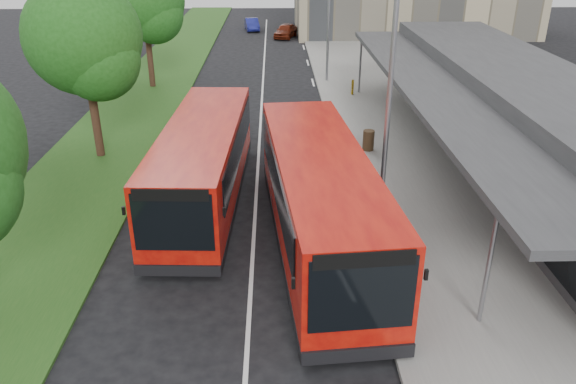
{
  "coord_description": "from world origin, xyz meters",
  "views": [
    {
      "loc": [
        0.72,
        -14.44,
        9.24
      ],
      "look_at": [
        1.14,
        1.95,
        1.5
      ],
      "focal_mm": 35.0,
      "sensor_mm": 36.0,
      "label": 1
    }
  ],
  "objects_px": {
    "bollard": "(353,87)",
    "car_near": "(286,31)",
    "bus_second": "(204,164)",
    "car_far": "(252,24)",
    "tree_far": "(144,4)",
    "litter_bin": "(368,140)",
    "tree_mid": "(84,45)",
    "bus_main": "(320,201)",
    "lamp_post_far": "(327,8)",
    "lamp_post_near": "(387,94)"
  },
  "relations": [
    {
      "from": "bollard",
      "to": "car_near",
      "type": "relative_size",
      "value": 0.24
    },
    {
      "from": "bus_second",
      "to": "car_far",
      "type": "bearing_deg",
      "value": 91.89
    },
    {
      "from": "tree_far",
      "to": "car_far",
      "type": "bearing_deg",
      "value": 75.53
    },
    {
      "from": "litter_bin",
      "to": "car_near",
      "type": "height_order",
      "value": "car_near"
    },
    {
      "from": "bus_second",
      "to": "bollard",
      "type": "relative_size",
      "value": 11.95
    },
    {
      "from": "tree_mid",
      "to": "litter_bin",
      "type": "height_order",
      "value": "tree_mid"
    },
    {
      "from": "tree_far",
      "to": "bus_second",
      "type": "height_order",
      "value": "tree_far"
    },
    {
      "from": "car_near",
      "to": "car_far",
      "type": "relative_size",
      "value": 1.07
    },
    {
      "from": "bus_main",
      "to": "bollard",
      "type": "distance_m",
      "value": 17.81
    },
    {
      "from": "lamp_post_far",
      "to": "car_far",
      "type": "relative_size",
      "value": 2.29
    },
    {
      "from": "litter_bin",
      "to": "bollard",
      "type": "xyz_separation_m",
      "value": [
        0.5,
        9.31,
        -0.01
      ]
    },
    {
      "from": "car_near",
      "to": "bus_main",
      "type": "bearing_deg",
      "value": -72.69
    },
    {
      "from": "lamp_post_near",
      "to": "lamp_post_far",
      "type": "height_order",
      "value": "same"
    },
    {
      "from": "tree_far",
      "to": "bus_main",
      "type": "xyz_separation_m",
      "value": [
        9.11,
        -20.01,
        -3.47
      ]
    },
    {
      "from": "tree_far",
      "to": "bus_main",
      "type": "distance_m",
      "value": 22.26
    },
    {
      "from": "tree_mid",
      "to": "lamp_post_far",
      "type": "xyz_separation_m",
      "value": [
        11.13,
        12.95,
        -0.19
      ]
    },
    {
      "from": "tree_mid",
      "to": "litter_bin",
      "type": "relative_size",
      "value": 8.37
    },
    {
      "from": "lamp_post_far",
      "to": "litter_bin",
      "type": "relative_size",
      "value": 8.8
    },
    {
      "from": "litter_bin",
      "to": "bollard",
      "type": "bearing_deg",
      "value": 86.95
    },
    {
      "from": "bus_main",
      "to": "bollard",
      "type": "relative_size",
      "value": 12.77
    },
    {
      "from": "bus_second",
      "to": "litter_bin",
      "type": "xyz_separation_m",
      "value": [
        6.79,
        4.85,
        -0.92
      ]
    },
    {
      "from": "tree_far",
      "to": "car_near",
      "type": "bearing_deg",
      "value": 63.26
    },
    {
      "from": "lamp_post_near",
      "to": "bollard",
      "type": "relative_size",
      "value": 9.0
    },
    {
      "from": "lamp_post_far",
      "to": "bus_second",
      "type": "height_order",
      "value": "lamp_post_far"
    },
    {
      "from": "car_near",
      "to": "litter_bin",
      "type": "bearing_deg",
      "value": -67.1
    },
    {
      "from": "tree_far",
      "to": "car_far",
      "type": "distance_m",
      "value": 23.0
    },
    {
      "from": "car_far",
      "to": "bollard",
      "type": "bearing_deg",
      "value": -82.0
    },
    {
      "from": "tree_mid",
      "to": "tree_far",
      "type": "bearing_deg",
      "value": 90.0
    },
    {
      "from": "tree_mid",
      "to": "lamp_post_near",
      "type": "xyz_separation_m",
      "value": [
        11.13,
        -7.05,
        -0.19
      ]
    },
    {
      "from": "tree_mid",
      "to": "bollard",
      "type": "distance_m",
      "value": 16.21
    },
    {
      "from": "tree_mid",
      "to": "bus_second",
      "type": "distance_m",
      "value": 7.76
    },
    {
      "from": "lamp_post_far",
      "to": "bus_second",
      "type": "relative_size",
      "value": 0.75
    },
    {
      "from": "bus_second",
      "to": "lamp_post_near",
      "type": "bearing_deg",
      "value": -18.9
    },
    {
      "from": "litter_bin",
      "to": "car_near",
      "type": "relative_size",
      "value": 0.24
    },
    {
      "from": "lamp_post_near",
      "to": "car_near",
      "type": "xyz_separation_m",
      "value": [
        -2.25,
        36.68,
        -4.08
      ]
    },
    {
      "from": "car_near",
      "to": "car_far",
      "type": "xyz_separation_m",
      "value": [
        -3.25,
        4.21,
        -0.06
      ]
    },
    {
      "from": "tree_far",
      "to": "bus_second",
      "type": "relative_size",
      "value": 0.74
    },
    {
      "from": "tree_mid",
      "to": "bus_main",
      "type": "relative_size",
      "value": 0.67
    },
    {
      "from": "bus_second",
      "to": "litter_bin",
      "type": "height_order",
      "value": "bus_second"
    },
    {
      "from": "car_far",
      "to": "litter_bin",
      "type": "bearing_deg",
      "value": -86.99
    },
    {
      "from": "bus_second",
      "to": "litter_bin",
      "type": "relative_size",
      "value": 11.68
    },
    {
      "from": "tree_far",
      "to": "bus_second",
      "type": "xyz_separation_m",
      "value": [
        5.17,
        -16.71,
        -3.57
      ]
    },
    {
      "from": "lamp_post_near",
      "to": "litter_bin",
      "type": "relative_size",
      "value": 8.8
    },
    {
      "from": "tree_mid",
      "to": "car_far",
      "type": "relative_size",
      "value": 2.18
    },
    {
      "from": "lamp_post_far",
      "to": "litter_bin",
      "type": "height_order",
      "value": "lamp_post_far"
    },
    {
      "from": "lamp_post_far",
      "to": "bollard",
      "type": "bearing_deg",
      "value": -69.33
    },
    {
      "from": "tree_far",
      "to": "car_near",
      "type": "height_order",
      "value": "tree_far"
    },
    {
      "from": "litter_bin",
      "to": "tree_mid",
      "type": "bearing_deg",
      "value": -179.3
    },
    {
      "from": "lamp_post_far",
      "to": "bus_second",
      "type": "xyz_separation_m",
      "value": [
        -5.96,
        -17.65,
        -3.19
      ]
    },
    {
      "from": "lamp_post_near",
      "to": "bus_second",
      "type": "distance_m",
      "value": 7.16
    }
  ]
}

